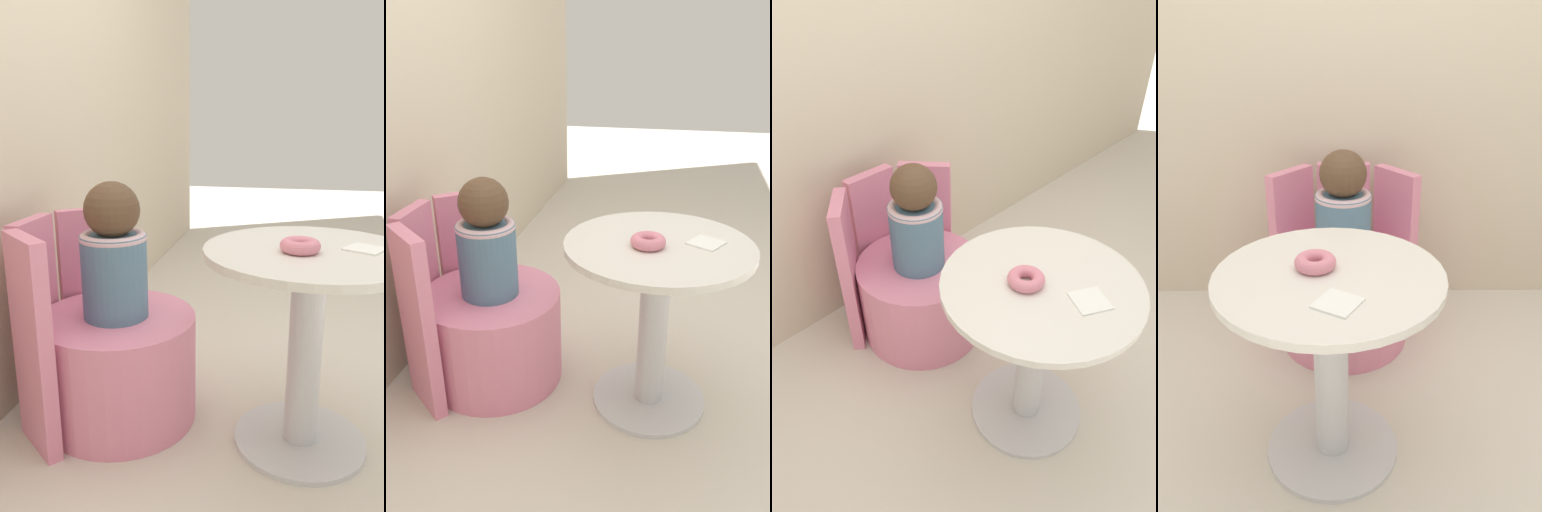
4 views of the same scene
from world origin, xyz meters
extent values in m
plane|color=beige|center=(0.00, 0.00, 0.00)|extent=(12.00, 12.00, 0.00)
cube|color=beige|center=(0.00, 1.13, 1.20)|extent=(6.00, 0.06, 2.40)
cylinder|color=silver|center=(-0.09, 0.06, 0.01)|extent=(0.43, 0.43, 0.02)
cylinder|color=silver|center=(-0.09, 0.06, 0.33)|extent=(0.11, 0.11, 0.62)
cylinder|color=silver|center=(-0.09, 0.06, 0.66)|extent=(0.65, 0.65, 0.02)
cylinder|color=pink|center=(-0.05, 0.70, 0.19)|extent=(0.55, 0.55, 0.39)
cube|color=pink|center=(-0.05, 1.00, 0.36)|extent=(0.23, 0.05, 0.71)
cube|color=pink|center=(0.18, 0.89, 0.36)|extent=(0.19, 0.21, 0.71)
cube|color=pink|center=(-0.28, 0.89, 0.36)|extent=(0.19, 0.21, 0.71)
cylinder|color=slate|center=(-0.05, 0.70, 0.53)|extent=(0.22, 0.22, 0.29)
torus|color=beige|center=(-0.05, 0.70, 0.66)|extent=(0.23, 0.23, 0.04)
sphere|color=brown|center=(-0.05, 0.70, 0.76)|extent=(0.19, 0.19, 0.19)
torus|color=pink|center=(-0.13, 0.09, 0.69)|extent=(0.12, 0.12, 0.04)
cube|color=white|center=(-0.06, -0.10, 0.67)|extent=(0.14, 0.14, 0.01)
camera|label=1|loc=(-1.57, 0.11, 1.05)|focal=35.00mm
camera|label=2|loc=(-1.68, 0.00, 1.32)|focal=35.00mm
camera|label=3|loc=(-1.06, -0.52, 1.60)|focal=32.00mm
camera|label=4|loc=(-0.04, -1.16, 1.33)|focal=35.00mm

